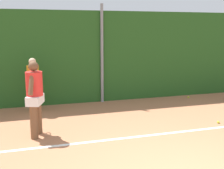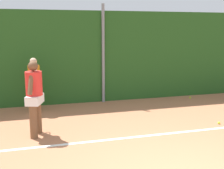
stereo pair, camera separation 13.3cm
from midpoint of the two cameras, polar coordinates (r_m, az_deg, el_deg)
name	(u,v)px [view 1 (the left image)]	position (r m, az deg, el deg)	size (l,w,h in m)	color
ground_plane	(146,143)	(6.42, 6.20, -11.56)	(28.82, 28.82, 0.00)	#B2704C
hedge_fence_backdrop	(101,57)	(9.76, -2.65, 5.50)	(18.73, 0.25, 3.04)	#23511E
fence_post_center	(102,54)	(9.58, -2.40, 6.04)	(0.10, 0.10, 3.26)	gray
court_baseline_paint	(139,136)	(6.77, 4.84, -10.26)	(13.69, 0.10, 0.01)	white
player_midcourt	(35,95)	(6.77, -15.64, -2.02)	(0.44, 0.79, 1.75)	brown
player_backcourt_far	(33,82)	(8.75, -15.79, 0.44)	(0.40, 0.66, 1.63)	beige
tennis_ball_0	(218,122)	(8.11, 19.95, -7.06)	(0.07, 0.07, 0.07)	#CCDB33
tennis_ball_7	(188,97)	(10.69, 14.61, -2.46)	(0.07, 0.07, 0.07)	#CCDB33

